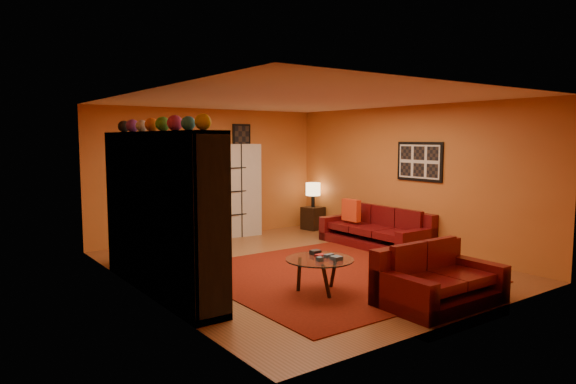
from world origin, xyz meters
TOP-DOWN VIEW (x-y plane):
  - floor at (0.00, 0.00)m, footprint 6.00×6.00m
  - ceiling at (0.00, 0.00)m, footprint 6.00×6.00m
  - wall_back at (0.00, 3.00)m, footprint 6.00×0.00m
  - wall_front at (0.00, -3.00)m, footprint 6.00×0.00m
  - wall_left at (-2.50, 0.00)m, footprint 0.00×6.00m
  - wall_right at (2.50, 0.00)m, footprint 0.00×6.00m
  - rug at (0.10, -0.70)m, footprint 3.60×3.60m
  - doorway at (-0.70, 2.96)m, footprint 0.95×0.10m
  - wall_art_right at (2.48, -0.30)m, footprint 0.03×1.00m
  - wall_art_back at (0.75, 2.98)m, footprint 0.42×0.03m
  - entertainment_unit at (-2.27, 0.00)m, footprint 0.45×3.00m
  - tv at (-2.23, 0.04)m, footprint 0.91×0.12m
  - sofa at (2.14, 0.36)m, footprint 0.92×2.20m
  - loveseat at (0.27, -2.42)m, footprint 1.53×0.93m
  - throw_pillow at (1.95, 0.89)m, footprint 0.12×0.42m
  - coffee_table at (-0.62, -1.28)m, footprint 0.89×0.89m
  - storage_cabinet at (0.51, 2.80)m, footprint 0.98×0.50m
  - bowl_chair at (-1.93, 1.52)m, footprint 0.74×0.74m
  - side_table at (2.25, 2.45)m, footprint 0.46×0.46m
  - table_lamp at (2.25, 2.45)m, footprint 0.32×0.32m

SIDE VIEW (x-z plane):
  - floor at x=0.00m, z-range 0.00..0.00m
  - rug at x=0.10m, z-range 0.00..0.01m
  - side_table at x=2.25m, z-range 0.00..0.50m
  - loveseat at x=0.27m, z-range -0.14..0.71m
  - sofa at x=2.14m, z-range -0.14..0.71m
  - bowl_chair at x=-1.93m, z-range 0.02..0.62m
  - coffee_table at x=-0.62m, z-range 0.18..0.63m
  - throw_pillow at x=1.95m, z-range 0.42..0.84m
  - table_lamp at x=2.25m, z-range 0.61..1.15m
  - storage_cabinet at x=0.51m, z-range 0.00..1.90m
  - tv at x=-2.23m, z-range 0.72..1.25m
  - doorway at x=-0.70m, z-range 0.00..2.04m
  - entertainment_unit at x=-2.27m, z-range 0.00..2.10m
  - wall_back at x=0.00m, z-range -1.70..4.30m
  - wall_front at x=0.00m, z-range -1.70..4.30m
  - wall_left at x=-2.50m, z-range -1.70..4.30m
  - wall_right at x=2.50m, z-range -1.70..4.30m
  - wall_art_right at x=2.48m, z-range 1.25..1.95m
  - wall_art_back at x=0.75m, z-range 1.79..2.31m
  - ceiling at x=0.00m, z-range 2.60..2.60m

